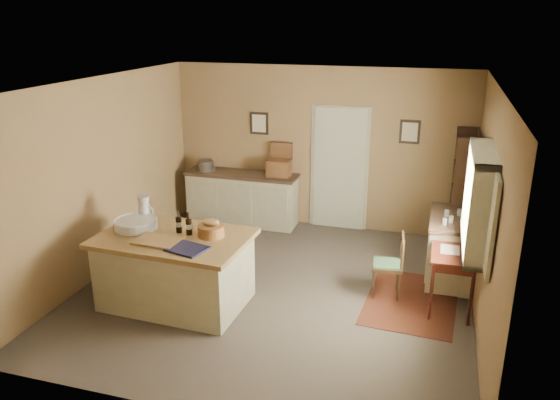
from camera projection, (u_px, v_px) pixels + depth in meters
The scene contains 16 objects.
ground at pixel (276, 289), 7.27m from camera, with size 5.00×5.00×0.00m, color brown.
wall_back at pixel (319, 148), 9.10m from camera, with size 5.00×0.10×2.70m, color olive.
wall_front at pixel (189, 282), 4.56m from camera, with size 5.00×0.10×2.70m, color olive.
wall_left at pixel (102, 177), 7.50m from camera, with size 0.10×5.00×2.70m, color olive.
wall_right at pixel (487, 212), 6.16m from camera, with size 0.10×5.00×2.70m, color olive.
ceiling at pixel (276, 84), 6.40m from camera, with size 5.00×5.00×0.00m, color silver.
door at pixel (339, 168), 9.07m from camera, with size 0.97×0.06×2.11m, color beige.
framed_prints at pixel (332, 127), 8.91m from camera, with size 2.82×0.02×0.38m.
window at pixel (483, 200), 5.93m from camera, with size 0.25×1.99×1.12m.
work_island at pixel (175, 268), 6.79m from camera, with size 1.88×1.27×1.20m.
sideboard at pixel (243, 196), 9.45m from camera, with size 1.93×0.55×1.18m.
rug at pixel (411, 301), 6.96m from camera, with size 1.10×1.60×0.01m, color #491A0F.
writing_desk at pixel (453, 258), 6.63m from camera, with size 0.53×0.86×0.82m.
desk_chair at pixel (387, 265), 7.01m from camera, with size 0.39×0.39×0.83m, color black, non-canonical shape.
right_cabinet at pixel (452, 248), 7.43m from camera, with size 0.63×1.14×0.99m.
shelving_unit at pixel (465, 195), 8.04m from camera, with size 0.32×0.85×1.88m.
Camera 1 is at (1.89, -6.21, 3.47)m, focal length 35.00 mm.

